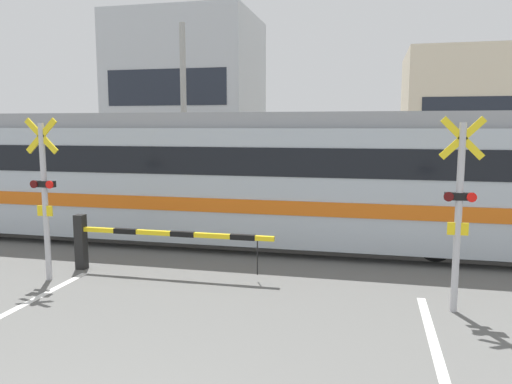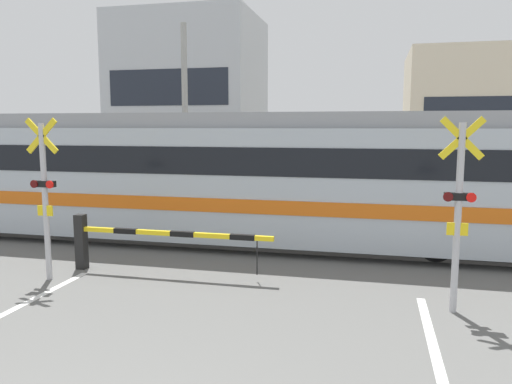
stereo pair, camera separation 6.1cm
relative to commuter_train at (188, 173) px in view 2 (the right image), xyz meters
The scene contains 11 objects.
rail_track_near 2.94m from the commuter_train, 17.49° to the right, with size 50.00×0.10×0.08m.
rail_track_far 2.94m from the commuter_train, 17.49° to the left, with size 50.00×0.10×0.08m.
commuter_train is the anchor object (origin of this frame).
crossing_barrier_near 3.17m from the commuter_train, 92.60° to the right, with size 4.22×0.20×1.15m.
crossing_barrier_far 5.66m from the commuter_train, 32.53° to the left, with size 4.22×0.20×1.15m.
crossing_signal_left 4.08m from the commuter_train, 110.76° to the right, with size 0.68×0.15×3.14m.
crossing_signal_right 7.11m from the commuter_train, 32.45° to the right, with size 0.68×0.15×3.14m.
pedestrian 5.25m from the commuter_train, 70.40° to the left, with size 0.38×0.23×1.73m.
building_left_of_street 15.42m from the commuter_train, 110.38° to the left, with size 7.39×6.25×8.83m.
building_right_of_street 17.31m from the commuter_train, 55.67° to the left, with size 7.15×6.25×6.51m.
utility_pole_streetside 6.12m from the commuter_train, 111.79° to the left, with size 0.22×0.22×6.69m.
Camera 2 is at (2.41, -2.46, 2.99)m, focal length 35.00 mm.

